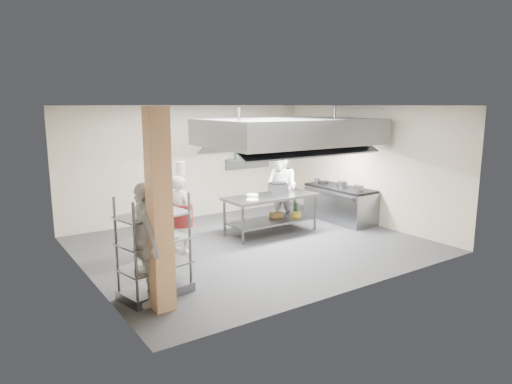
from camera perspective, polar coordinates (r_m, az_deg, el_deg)
floor at (r=10.07m, az=-0.34°, el=-6.58°), size 7.00×7.00×0.00m
ceiling at (r=9.60m, az=-0.36°, el=10.76°), size 7.00×7.00×0.00m
wall_back at (r=12.31m, az=-8.16°, el=3.67°), size 7.00×0.00×7.00m
wall_left at (r=8.33m, az=-20.78°, el=-0.35°), size 0.00×6.00×6.00m
wall_right at (r=12.01m, az=13.69°, el=3.30°), size 0.00×6.00×6.00m
column at (r=6.73m, az=-11.96°, el=-2.41°), size 0.30×0.30×3.00m
exhaust_hood at (r=10.71m, az=4.28°, el=7.53°), size 4.00×2.50×0.60m
hood_strip_a at (r=10.20m, az=0.27°, el=5.59°), size 1.60×0.12×0.04m
hood_strip_b at (r=11.31m, az=7.85°, el=6.01°), size 1.60×0.12×0.04m
wall_shelf at (r=13.05m, az=-0.72°, el=4.19°), size 1.50×0.28×0.04m
island at (r=10.85m, az=1.87°, el=-2.80°), size 2.27×0.96×0.91m
island_worktop at (r=10.76m, az=1.89°, el=-0.60°), size 2.27×0.96×0.06m
island_undershelf at (r=10.89m, az=1.87°, el=-3.59°), size 2.09×0.87×0.04m
pass_rack at (r=7.42m, az=-12.62°, el=-6.59°), size 1.21×0.86×1.65m
cooking_range at (r=12.23m, az=10.41°, el=-1.58°), size 0.80×2.00×0.84m
range_top at (r=12.14m, az=10.48°, el=0.50°), size 0.78×1.96×0.06m
chef_head at (r=9.50m, az=-9.49°, el=-2.72°), size 0.60×0.70×1.62m
chef_line at (r=11.62m, az=3.20°, el=0.59°), size 0.90×1.06×1.90m
chef_plating at (r=7.13m, az=-13.53°, el=-6.31°), size 0.63×1.17×1.90m
griddle at (r=11.16m, az=2.78°, el=0.52°), size 0.52×0.46×0.21m
wicker_basket at (r=11.10m, az=2.55°, el=-2.88°), size 0.30×0.22×0.13m
stockpot at (r=12.02m, az=10.78°, el=0.96°), size 0.26×0.26×0.18m
plate_stack at (r=7.51m, az=-12.52°, el=-8.74°), size 0.28×0.28×0.05m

